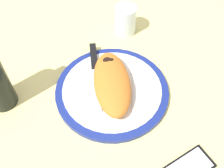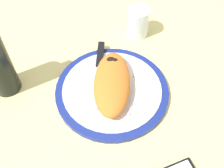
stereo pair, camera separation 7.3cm
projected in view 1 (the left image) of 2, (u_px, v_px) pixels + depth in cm
name	position (u px, v px, depth cm)	size (l,w,h in cm)	color
ground_plane	(112.00, 95.00, 77.27)	(150.00, 150.00, 3.00)	#E5D684
plate	(112.00, 90.00, 75.39)	(32.13, 32.13, 1.79)	navy
calzone	(111.00, 82.00, 72.68)	(24.28, 15.36, 5.18)	orange
fork	(134.00, 82.00, 75.70)	(17.20, 2.80, 0.40)	silver
knife	(95.00, 65.00, 79.36)	(24.63, 7.73, 1.20)	silver
smartphone	(189.00, 167.00, 62.17)	(12.01, 12.75, 1.16)	black
water_glass	(125.00, 22.00, 88.44)	(7.15, 7.15, 9.80)	silver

